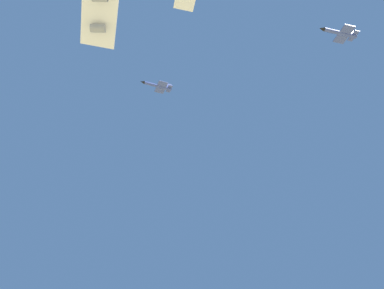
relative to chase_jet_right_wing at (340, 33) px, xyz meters
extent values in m
cylinder|color=gray|center=(69.66, 51.42, -3.59)|extent=(5.82, 5.30, 3.00)
cylinder|color=#38478C|center=(-0.05, -0.06, -0.02)|extent=(9.86, 10.63, 1.50)
cone|color=black|center=(4.99, 5.49, -0.02)|extent=(2.46, 2.49, 1.50)
cube|color=#38478C|center=(-1.06, -1.17, -0.22)|extent=(8.88, 8.64, 0.24)
cube|color=#38478C|center=(-3.75, -4.13, 1.93)|extent=(1.76, 1.91, 2.60)
cube|color=#38478C|center=(-3.75, -4.13, 0.18)|extent=(4.90, 4.71, 0.20)
cylinder|color=#38478C|center=(79.51, 5.79, 11.21)|extent=(8.82, 11.42, 1.50)
cone|color=black|center=(83.89, 11.87, 11.21)|extent=(2.39, 2.50, 1.50)
cube|color=#38478C|center=(78.63, 4.57, 11.01)|extent=(9.06, 8.25, 0.24)
cube|color=#38478C|center=(76.29, 1.33, 13.16)|extent=(1.57, 2.06, 2.60)
cube|color=#38478C|center=(76.29, 1.33, 11.41)|extent=(5.06, 4.43, 0.20)
camera|label=1|loc=(-1.84, 100.82, -109.80)|focal=34.32mm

